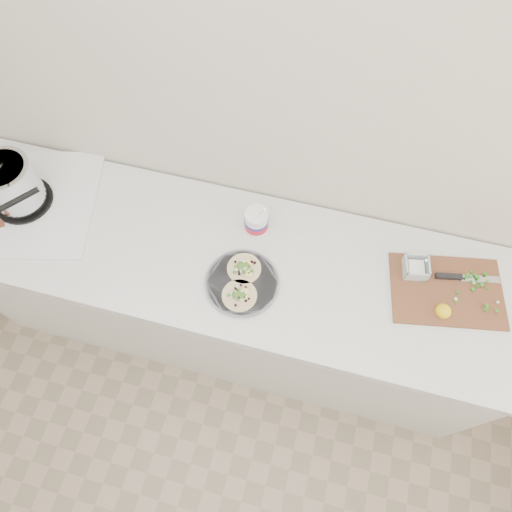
% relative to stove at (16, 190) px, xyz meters
% --- Properties ---
extents(counter, '(2.44, 0.66, 0.90)m').
position_rel_stove_xyz_m(counter, '(0.87, -0.01, -0.54)').
color(counter, silver).
rests_on(counter, ground).
extents(stove, '(0.70, 0.67, 0.28)m').
position_rel_stove_xyz_m(stove, '(0.00, 0.00, 0.00)').
color(stove, silver).
rests_on(stove, counter).
extents(taco_plate, '(0.29, 0.29, 0.04)m').
position_rel_stove_xyz_m(taco_plate, '(0.99, -0.13, -0.08)').
color(taco_plate, slate).
rests_on(taco_plate, counter).
extents(tub, '(0.10, 0.10, 0.22)m').
position_rel_stove_xyz_m(tub, '(0.98, 0.12, -0.03)').
color(tub, white).
rests_on(tub, counter).
extents(cutboard, '(0.47, 0.36, 0.07)m').
position_rel_stove_xyz_m(cutboard, '(1.75, 0.05, -0.08)').
color(cutboard, brown).
rests_on(cutboard, counter).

